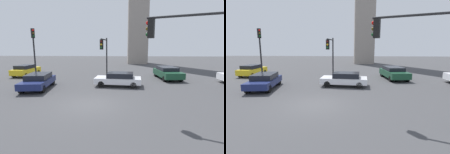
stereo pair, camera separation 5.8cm
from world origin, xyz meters
TOP-DOWN VIEW (x-y plane):
  - ground_plane at (0.00, 0.00)m, footprint 107.77×107.77m
  - traffic_light_0 at (-7.29, 7.26)m, footprint 0.46×0.48m
  - traffic_light_1 at (5.64, -2.15)m, footprint 4.17×1.86m
  - traffic_light_2 at (0.20, 8.39)m, footprint 0.47×3.94m
  - car_0 at (-5.52, 4.16)m, footprint 2.54×4.69m
  - car_1 at (1.86, 5.55)m, footprint 4.60×2.29m
  - car_4 at (7.64, 9.61)m, footprint 2.64×4.93m
  - car_5 at (-10.46, 10.79)m, footprint 2.11×4.30m

SIDE VIEW (x-z plane):
  - ground_plane at x=0.00m, z-range 0.00..0.00m
  - car_1 at x=1.86m, z-range 0.04..1.38m
  - car_0 at x=-5.52m, z-range 0.05..1.43m
  - car_5 at x=-10.46m, z-range 0.03..1.47m
  - car_4 at x=7.64m, z-range 0.05..1.48m
  - traffic_light_2 at x=0.20m, z-range 1.06..5.89m
  - traffic_light_0 at x=-7.29m, z-range 1.09..6.80m
  - traffic_light_1 at x=5.64m, z-range 1.26..6.83m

